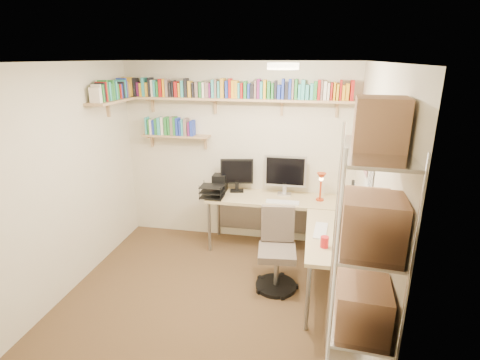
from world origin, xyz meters
name	(u,v)px	position (x,y,z in m)	size (l,w,h in m)	color
ground	(212,294)	(0.00, 0.00, 0.00)	(3.20, 3.20, 0.00)	#4B3420
room_shell	(208,162)	(0.00, 0.00, 1.55)	(3.24, 3.04, 2.52)	beige
wall_shelves	(203,99)	(-0.42, 1.30, 2.03)	(3.12, 1.09, 0.80)	tan
corner_desk	(282,206)	(0.69, 0.96, 0.74)	(2.02, 1.96, 1.30)	tan
office_chair	(277,255)	(0.69, 0.32, 0.40)	(0.49, 0.50, 0.94)	black
wire_rack	(367,245)	(1.42, -1.06, 1.32)	(0.50, 0.93, 2.31)	silver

